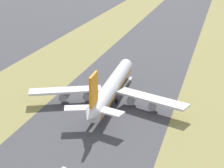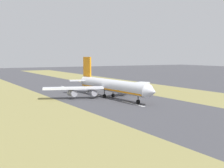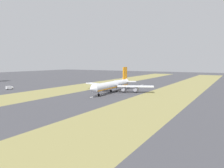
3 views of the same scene
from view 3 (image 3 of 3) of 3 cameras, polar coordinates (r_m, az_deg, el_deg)
name	(u,v)px [view 3 (image 3 of 3)]	position (r m, az deg, el deg)	size (l,w,h in m)	color
ground_plane	(107,93)	(173.15, -1.25, -2.46)	(800.00, 800.00, 0.00)	#424247
grass_median_west	(163,98)	(154.85, 13.14, -3.60)	(40.00, 600.00, 0.01)	olive
grass_median_east	(64,90)	(200.09, -12.33, -1.47)	(40.00, 600.00, 0.01)	olive
centreline_dash_near	(140,86)	(231.57, 7.27, -0.41)	(1.20, 18.00, 0.01)	silver
centreline_dash_mid	(122,90)	(195.56, 2.70, -1.51)	(1.20, 18.00, 0.01)	silver
centreline_dash_far	(97,96)	(161.45, -3.86, -3.08)	(1.20, 18.00, 0.01)	silver
airplane_main_jet	(113,85)	(178.68, 0.28, -0.26)	(64.05, 67.19, 20.20)	silver
service_truck	(9,88)	(218.31, -25.25, -0.86)	(3.21, 6.24, 3.10)	white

